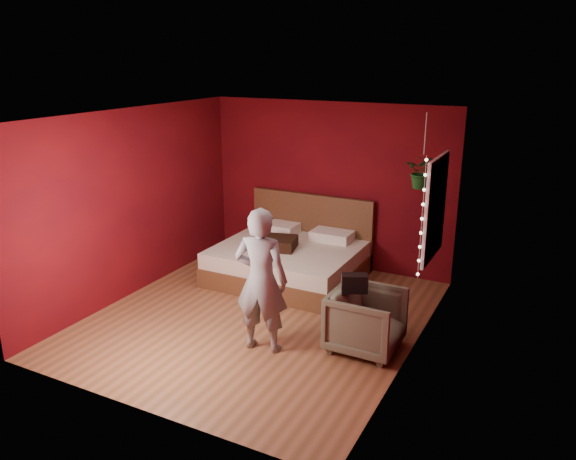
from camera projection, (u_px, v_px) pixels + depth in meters
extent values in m
plane|color=#965B3C|center=(259.00, 317.00, 7.33)|extent=(4.50, 4.50, 0.00)
cube|color=maroon|center=(329.00, 185.00, 8.85)|extent=(4.00, 0.02, 2.60)
cube|color=maroon|center=(131.00, 286.00, 5.02)|extent=(4.00, 0.02, 2.60)
cube|color=maroon|center=(132.00, 203.00, 7.81)|extent=(0.02, 4.50, 2.60)
cube|color=maroon|center=(418.00, 246.00, 6.06)|extent=(0.02, 4.50, 2.60)
cube|color=silver|center=(256.00, 114.00, 6.54)|extent=(4.00, 4.50, 0.02)
cube|color=white|center=(435.00, 208.00, 6.78)|extent=(0.04, 0.97, 1.27)
cube|color=black|center=(434.00, 208.00, 6.79)|extent=(0.02, 0.85, 1.15)
cube|color=white|center=(434.00, 208.00, 6.79)|extent=(0.03, 0.05, 1.15)
cube|color=white|center=(434.00, 208.00, 6.79)|extent=(0.03, 0.85, 0.05)
cylinder|color=silver|center=(422.00, 219.00, 6.35)|extent=(0.01, 0.01, 1.45)
sphere|color=#FFF2CC|center=(418.00, 274.00, 6.55)|extent=(0.04, 0.04, 0.04)
sphere|color=#FFF2CC|center=(419.00, 261.00, 6.50)|extent=(0.04, 0.04, 0.04)
sphere|color=#FFF2CC|center=(420.00, 247.00, 6.45)|extent=(0.04, 0.04, 0.04)
sphere|color=#FFF2CC|center=(421.00, 233.00, 6.40)|extent=(0.04, 0.04, 0.04)
sphere|color=#FFF2CC|center=(422.00, 219.00, 6.35)|extent=(0.04, 0.04, 0.04)
sphere|color=#FFF2CC|center=(423.00, 204.00, 6.30)|extent=(0.04, 0.04, 0.04)
sphere|color=#FFF2CC|center=(424.00, 190.00, 6.25)|extent=(0.04, 0.04, 0.04)
sphere|color=#FFF2CC|center=(425.00, 175.00, 6.20)|extent=(0.04, 0.04, 0.04)
sphere|color=#FFF2CC|center=(426.00, 160.00, 6.15)|extent=(0.04, 0.04, 0.04)
cube|color=brown|center=(288.00, 270.00, 8.51)|extent=(2.08, 1.77, 0.29)
cube|color=silver|center=(288.00, 254.00, 8.43)|extent=(2.04, 1.74, 0.23)
cube|color=brown|center=(311.00, 229.00, 9.10)|extent=(2.08, 0.08, 1.15)
cube|color=white|center=(279.00, 227.00, 9.08)|extent=(0.62, 0.40, 0.15)
cube|color=white|center=(332.00, 236.00, 8.67)|extent=(0.62, 0.40, 0.15)
imported|color=gray|center=(261.00, 280.00, 6.31)|extent=(0.68, 0.51, 1.70)
imported|color=#686953|center=(366.00, 321.00, 6.43)|extent=(0.80, 0.78, 0.73)
cube|color=black|center=(355.00, 283.00, 6.29)|extent=(0.33, 0.25, 0.21)
cube|color=black|center=(280.00, 243.00, 8.30)|extent=(0.56, 0.56, 0.17)
cylinder|color=silver|center=(425.00, 134.00, 6.92)|extent=(0.01, 0.01, 0.52)
imported|color=#1E611B|center=(423.00, 172.00, 7.07)|extent=(0.44, 0.39, 0.44)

